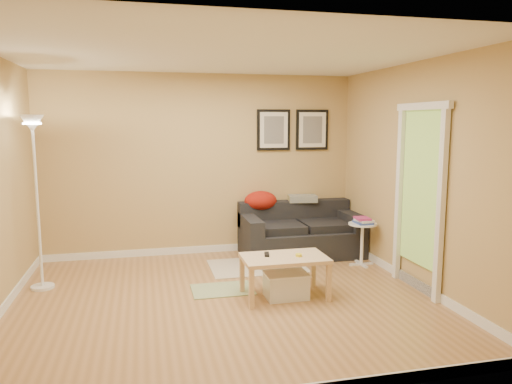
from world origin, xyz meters
TOP-DOWN VIEW (x-y plane):
  - floor at (0.00, 0.00)m, footprint 4.50×4.50m
  - ceiling at (0.00, 0.00)m, footprint 4.50×4.50m
  - wall_back at (0.00, 2.00)m, footprint 4.50×0.00m
  - wall_front at (0.00, -2.00)m, footprint 4.50×0.00m
  - wall_right at (2.25, 0.00)m, footprint 0.00×4.00m
  - baseboard_back at (0.00, 1.99)m, footprint 4.50×0.02m
  - baseboard_right at (2.24, 0.00)m, footprint 0.02×4.00m
  - sofa at (1.38, 1.53)m, footprint 1.70×0.90m
  - red_throw at (0.85, 1.85)m, footprint 0.48×0.36m
  - plaid_throw at (1.50, 1.85)m, footprint 0.45×0.32m
  - framed_print_left at (1.08, 1.98)m, footprint 0.50×0.04m
  - framed_print_right at (1.68, 1.98)m, footprint 0.50×0.04m
  - area_rug at (0.63, 1.12)m, footprint 1.25×0.85m
  - green_runner at (0.03, 0.32)m, footprint 0.70×0.50m
  - coffee_table at (0.66, -0.05)m, footprint 0.96×0.63m
  - remote_control at (0.48, 0.04)m, footprint 0.08×0.17m
  - tape_roll at (0.81, -0.09)m, footprint 0.07×0.07m
  - storage_bin at (0.67, -0.07)m, footprint 0.47×0.34m
  - side_table at (2.02, 0.87)m, footprint 0.38×0.38m
  - book_stack at (2.02, 0.86)m, footprint 0.20×0.27m
  - floor_lamp at (-2.00, 0.86)m, footprint 0.26×0.26m
  - doorway at (2.20, -0.15)m, footprint 0.12×1.01m

SIDE VIEW (x-z plane):
  - floor at x=0.00m, z-range 0.00..0.00m
  - area_rug at x=0.63m, z-range 0.00..0.01m
  - green_runner at x=0.03m, z-range 0.00..0.01m
  - baseboard_back at x=0.00m, z-range 0.00..0.10m
  - baseboard_right at x=2.24m, z-range 0.00..0.10m
  - storage_bin at x=0.67m, z-range 0.00..0.29m
  - coffee_table at x=0.66m, z-range 0.00..0.46m
  - side_table at x=2.02m, z-range 0.00..0.58m
  - sofa at x=1.38m, z-range 0.00..0.75m
  - remote_control at x=0.48m, z-range 0.46..0.48m
  - tape_roll at x=0.81m, z-range 0.46..0.49m
  - book_stack at x=2.02m, z-range 0.58..0.66m
  - red_throw at x=0.85m, z-range 0.63..0.91m
  - plaid_throw at x=1.50m, z-range 0.73..0.83m
  - floor_lamp at x=-2.00m, z-range -0.05..1.95m
  - doorway at x=2.20m, z-range -0.04..2.09m
  - wall_back at x=0.00m, z-range -0.95..3.55m
  - wall_front at x=0.00m, z-range -0.95..3.55m
  - wall_right at x=2.25m, z-range -0.70..3.30m
  - framed_print_left at x=1.08m, z-range 1.50..2.10m
  - framed_print_right at x=1.68m, z-range 1.50..2.10m
  - ceiling at x=0.00m, z-range 2.60..2.60m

